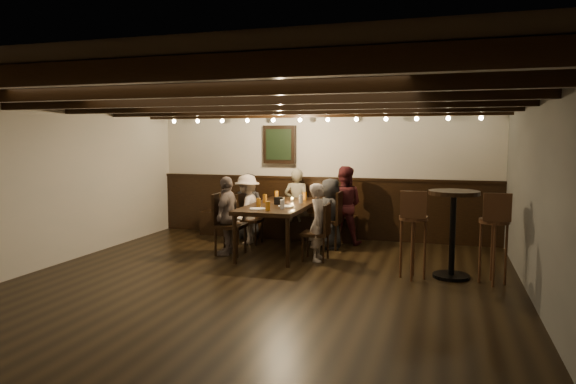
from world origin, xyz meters
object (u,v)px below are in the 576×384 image
(person_bench_centre, at_px, (297,204))
(person_bench_right, at_px, (344,205))
(bar_stool_left, at_px, (413,246))
(chair_right_far, at_px, (317,243))
(high_top_table, at_px, (453,221))
(bar_stool_right, at_px, (493,250))
(dining_table, at_px, (280,208))
(chair_left_near, at_px, (249,228))
(person_left_far, at_px, (227,216))
(person_bench_left, at_px, (248,206))
(person_right_near, at_px, (330,214))
(chair_right_near, at_px, (328,231))
(person_left_near, at_px, (247,209))
(person_right_far, at_px, (319,222))
(chair_left_far, at_px, (229,236))

(person_bench_centre, xyz_separation_m, person_bench_right, (0.90, -0.13, 0.03))
(person_bench_centre, distance_m, bar_stool_left, 3.08)
(chair_right_far, height_order, high_top_table, high_top_table)
(bar_stool_right, bearing_deg, dining_table, 158.25)
(chair_left_near, xyz_separation_m, person_left_far, (-0.01, -0.90, 0.36))
(chair_left_near, bearing_deg, chair_right_far, 57.94)
(person_bench_left, bearing_deg, high_top_table, 153.15)
(person_left_far, relative_size, bar_stool_right, 1.06)
(bar_stool_right, bearing_deg, person_bench_centre, 143.19)
(person_left_far, distance_m, person_right_near, 1.75)
(chair_right_far, xyz_separation_m, person_bench_left, (-1.65, 1.32, 0.34))
(chair_right_near, height_order, person_bench_right, person_bench_right)
(chair_right_far, bearing_deg, person_bench_right, -7.66)
(dining_table, distance_m, bar_stool_left, 2.46)
(high_top_table, xyz_separation_m, bar_stool_left, (-0.50, -0.21, -0.33))
(chair_left_near, relative_size, person_left_near, 0.72)
(chair_left_near, height_order, person_left_near, person_left_near)
(person_bench_right, xyz_separation_m, person_left_near, (-1.64, -0.48, -0.07))
(person_bench_left, distance_m, person_bench_centre, 0.91)
(dining_table, relative_size, person_left_far, 1.68)
(chair_left_near, xyz_separation_m, bar_stool_left, (2.93, -1.50, 0.17))
(person_right_near, bearing_deg, high_top_table, -125.20)
(person_right_near, bearing_deg, person_right_far, 180.00)
(chair_left_near, bearing_deg, chair_right_near, 90.00)
(person_bench_right, relative_size, person_right_far, 1.16)
(high_top_table, bearing_deg, bar_stool_left, -157.53)
(person_bench_centre, relative_size, bar_stool_right, 1.10)
(chair_left_far, relative_size, high_top_table, 0.84)
(person_right_far, relative_size, bar_stool_right, 0.99)
(person_bench_left, bearing_deg, person_left_near, 108.43)
(chair_left_near, relative_size, person_right_near, 0.75)
(chair_right_far, relative_size, high_top_table, 0.74)
(chair_right_near, xyz_separation_m, person_right_near, (0.03, 0.00, 0.30))
(high_top_table, bearing_deg, person_bench_left, 154.31)
(chair_left_near, relative_size, person_bench_centre, 0.68)
(person_bench_right, xyz_separation_m, person_left_far, (-1.62, -1.38, -0.06))
(dining_table, xyz_separation_m, person_left_near, (-0.76, 0.43, -0.11))
(chair_left_far, relative_size, person_right_far, 0.83)
(person_left_far, xyz_separation_m, person_right_near, (1.48, 0.93, -0.03))
(chair_left_near, distance_m, chair_right_far, 1.70)
(high_top_table, bearing_deg, chair_right_near, 146.36)
(chair_left_far, height_order, person_bench_right, person_bench_right)
(high_top_table, bearing_deg, chair_right_far, 167.89)
(chair_left_near, distance_m, bar_stool_right, 4.19)
(person_bench_right, bearing_deg, person_right_near, 71.57)
(chair_right_far, distance_m, person_bench_right, 1.43)
(person_bench_left, distance_m, person_right_near, 1.71)
(person_right_far, bearing_deg, chair_right_far, 90.00)
(person_bench_left, height_order, bar_stool_left, person_bench_left)
(person_left_far, bearing_deg, person_left_near, -180.00)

